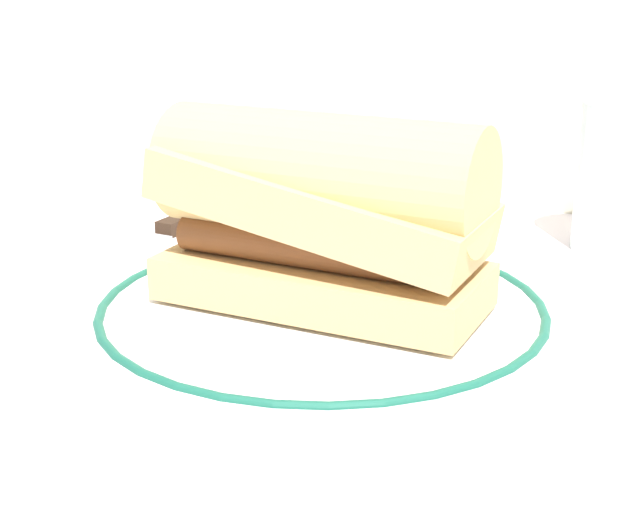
# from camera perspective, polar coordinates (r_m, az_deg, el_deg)

# --- Properties ---
(ground_plane) EXTENTS (1.50, 1.50, 0.00)m
(ground_plane) POSITION_cam_1_polar(r_m,az_deg,el_deg) (0.57, 1.22, -4.34)
(ground_plane) COLOR silver
(plate) EXTENTS (0.30, 0.30, 0.01)m
(plate) POSITION_cam_1_polar(r_m,az_deg,el_deg) (0.57, 0.00, -3.57)
(plate) COLOR white
(plate) RESTS_ON ground_plane
(sausage_sandwich) EXTENTS (0.20, 0.10, 0.11)m
(sausage_sandwich) POSITION_cam_1_polar(r_m,az_deg,el_deg) (0.55, 0.00, 2.81)
(sausage_sandwich) COLOR tan
(sausage_sandwich) RESTS_ON plate
(drinking_glass) EXTENTS (0.07, 0.07, 0.11)m
(drinking_glass) POSITION_cam_1_polar(r_m,az_deg,el_deg) (0.74, 17.97, 4.03)
(drinking_glass) COLOR silver
(drinking_glass) RESTS_ON ground_plane
(butter_knife) EXTENTS (0.04, 0.16, 0.01)m
(butter_knife) POSITION_cam_1_polar(r_m,az_deg,el_deg) (0.75, -9.97, 1.25)
(butter_knife) COLOR silver
(butter_knife) RESTS_ON ground_plane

